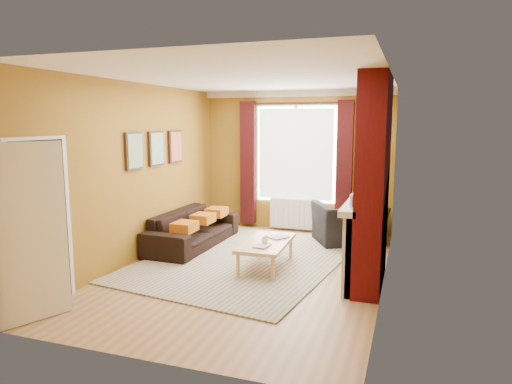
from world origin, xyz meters
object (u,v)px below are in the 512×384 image
(armchair, at_px, (348,223))
(floor_lamp, at_px, (374,166))
(coffee_table, at_px, (266,244))
(wicker_stool, at_px, (332,224))
(sofa, at_px, (193,229))

(armchair, relative_size, floor_lamp, 0.65)
(coffee_table, height_order, wicker_stool, wicker_stool)
(wicker_stool, height_order, floor_lamp, floor_lamp)
(floor_lamp, bearing_deg, wicker_stool, 180.00)
(coffee_table, bearing_deg, wicker_stool, 72.32)
(coffee_table, bearing_deg, sofa, 152.20)
(armchair, distance_m, wicker_stool, 0.54)
(sofa, height_order, wicker_stool, sofa)
(coffee_table, xyz_separation_m, floor_lamp, (1.36, 2.23, 1.02))
(sofa, relative_size, wicker_stool, 4.27)
(wicker_stool, bearing_deg, floor_lamp, 0.00)
(sofa, distance_m, coffee_table, 1.79)
(sofa, bearing_deg, coffee_table, -114.35)
(wicker_stool, bearing_deg, sofa, -147.00)
(armchair, relative_size, wicker_stool, 2.25)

